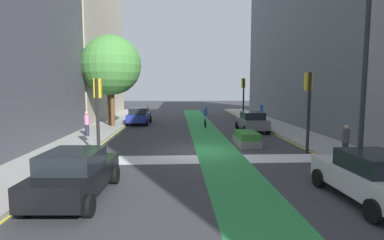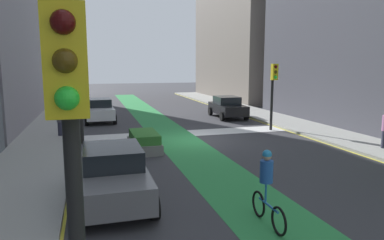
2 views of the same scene
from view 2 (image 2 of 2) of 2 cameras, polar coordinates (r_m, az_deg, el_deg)
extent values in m
plane|color=#38383D|center=(18.34, 0.69, -3.31)|extent=(120.00, 120.00, 0.00)
cube|color=#2D8C47|center=(18.10, -2.10, -3.47)|extent=(2.40, 60.00, 0.01)
cube|color=silver|center=(20.22, -0.95, -2.15)|extent=(12.00, 1.80, 0.01)
cube|color=#9E9E99|center=(21.68, 20.04, -1.75)|extent=(3.00, 60.00, 0.15)
cube|color=yellow|center=(20.85, 16.69, -2.19)|extent=(0.16, 60.00, 0.01)
cube|color=#9E9E99|center=(17.72, -23.28, -4.23)|extent=(3.00, 60.00, 0.15)
cube|color=yellow|center=(17.60, -18.41, -4.27)|extent=(0.16, 60.00, 0.01)
cube|color=slate|center=(43.34, 10.25, 16.31)|extent=(9.37, 17.13, 19.17)
cylinder|color=black|center=(18.11, -17.63, 3.02)|extent=(0.16, 0.16, 4.31)
cube|color=gold|center=(17.82, -17.90, 8.33)|extent=(0.35, 0.28, 0.95)
sphere|color=#3F0A0A|center=(17.69, -17.96, 9.30)|extent=(0.20, 0.20, 0.20)
sphere|color=#4C380C|center=(17.69, -17.91, 8.33)|extent=(0.20, 0.20, 0.20)
sphere|color=#26D833|center=(17.69, -17.87, 7.36)|extent=(0.20, 0.20, 0.20)
cylinder|color=black|center=(21.53, 12.83, 3.61)|extent=(0.16, 0.16, 3.96)
cube|color=gold|center=(21.28, 13.23, 7.60)|extent=(0.35, 0.28, 0.95)
sphere|color=#3F0A0A|center=(21.15, 13.45, 8.40)|extent=(0.20, 0.20, 0.20)
sphere|color=#4C380C|center=(21.16, 13.42, 7.59)|extent=(0.20, 0.20, 0.20)
sphere|color=#26D833|center=(21.16, 13.39, 6.78)|extent=(0.20, 0.20, 0.20)
cube|color=gold|center=(3.16, -19.76, 8.99)|extent=(0.35, 0.28, 0.95)
sphere|color=#3F0A0A|center=(3.04, -20.22, 14.67)|extent=(0.20, 0.20, 0.20)
sphere|color=#4C380C|center=(3.02, -19.91, 9.02)|extent=(0.20, 0.20, 0.20)
sphere|color=#26D833|center=(3.03, -19.62, 3.34)|extent=(0.20, 0.20, 0.20)
cube|color=silver|center=(25.20, -14.80, 1.28)|extent=(1.93, 4.25, 0.70)
cube|color=black|center=(25.33, -14.88, 2.74)|extent=(1.66, 2.05, 0.55)
cylinder|color=black|center=(23.86, -12.41, 0.11)|extent=(0.24, 0.65, 0.64)
cylinder|color=black|center=(23.76, -16.73, -0.10)|extent=(0.24, 0.65, 0.64)
cylinder|color=black|center=(26.76, -13.03, 1.02)|extent=(0.24, 0.65, 0.64)
cylinder|color=black|center=(26.67, -16.88, 0.84)|extent=(0.24, 0.65, 0.64)
cube|color=black|center=(26.32, 5.79, 1.84)|extent=(1.99, 4.28, 0.70)
cube|color=black|center=(26.44, 5.67, 3.24)|extent=(1.69, 2.07, 0.55)
cylinder|color=black|center=(25.32, 8.80, 0.71)|extent=(0.25, 0.65, 0.64)
cylinder|color=black|center=(24.70, 4.93, 0.57)|extent=(0.25, 0.65, 0.64)
cylinder|color=black|center=(28.04, 6.53, 1.54)|extent=(0.25, 0.65, 0.64)
cylinder|color=black|center=(27.48, 3.00, 1.43)|extent=(0.25, 0.65, 0.64)
cube|color=slate|center=(10.36, -12.61, -9.33)|extent=(1.81, 4.20, 0.70)
cube|color=black|center=(10.37, -12.80, -5.71)|extent=(1.60, 2.00, 0.55)
cylinder|color=black|center=(9.20, -6.13, -13.86)|extent=(0.22, 0.64, 0.64)
cylinder|color=black|center=(9.09, -17.74, -14.53)|extent=(0.22, 0.64, 0.64)
cylinder|color=black|center=(11.94, -8.66, -8.52)|extent=(0.22, 0.64, 0.64)
cylinder|color=black|center=(11.85, -17.42, -8.96)|extent=(0.22, 0.64, 0.64)
torus|color=black|center=(8.59, 13.90, -15.64)|extent=(0.07, 0.68, 0.68)
torus|color=black|center=(9.44, 10.73, -13.22)|extent=(0.07, 0.68, 0.68)
cylinder|color=#2672BF|center=(8.94, 12.27, -13.32)|extent=(0.08, 0.95, 0.06)
cylinder|color=#2672BF|center=(8.97, 11.88, -11.39)|extent=(0.05, 0.05, 0.50)
cylinder|color=#2659B2|center=(8.80, 11.99, -8.18)|extent=(0.32, 0.32, 0.55)
sphere|color=tan|center=(8.70, 12.07, -5.75)|extent=(0.22, 0.22, 0.22)
sphere|color=#268CCC|center=(8.69, 12.08, -5.50)|extent=(0.23, 0.23, 0.23)
cylinder|color=#262638|center=(20.06, -20.55, -1.33)|extent=(0.28, 0.28, 0.72)
cylinder|color=#3F3F47|center=(19.95, -20.66, 0.60)|extent=(0.34, 0.34, 0.64)
sphere|color=tan|center=(19.90, -20.72, 1.81)|extent=(0.21, 0.21, 0.21)
cube|color=slate|center=(16.31, -7.73, -4.12)|extent=(1.28, 2.58, 0.45)
cube|color=#33722D|center=(16.22, -7.76, -2.65)|extent=(1.15, 2.32, 0.40)
camera|label=1|loc=(34.62, -5.32, 8.33)|focal=28.84mm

